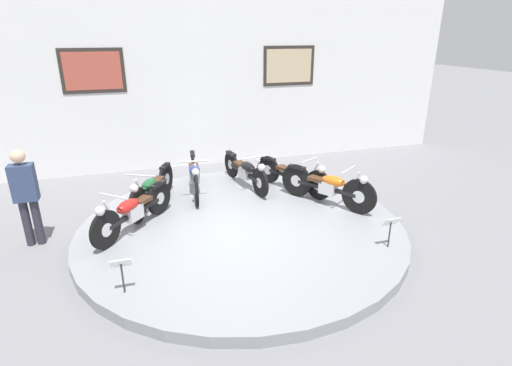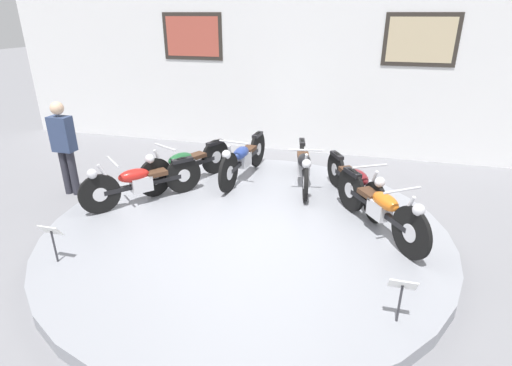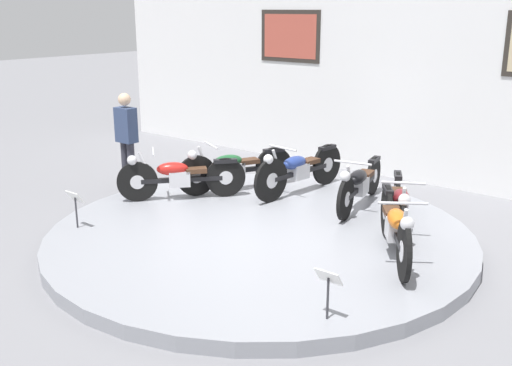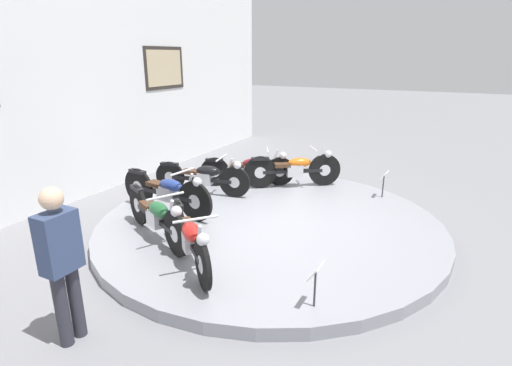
% 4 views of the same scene
% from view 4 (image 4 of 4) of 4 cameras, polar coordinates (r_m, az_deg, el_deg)
% --- Properties ---
extents(ground_plane, '(60.00, 60.00, 0.00)m').
position_cam_4_polar(ground_plane, '(6.74, 1.92, -6.49)').
color(ground_plane, slate).
extents(display_platform, '(5.61, 5.61, 0.17)m').
position_cam_4_polar(display_platform, '(6.71, 1.93, -5.83)').
color(display_platform, gray).
rests_on(display_platform, ground_plane).
extents(back_wall, '(14.00, 0.22, 4.50)m').
position_cam_4_polar(back_wall, '(8.73, -23.72, 12.94)').
color(back_wall, white).
rests_on(back_wall, ground_plane).
extents(motorcycle_red, '(1.33, 1.52, 0.78)m').
position_cam_4_polar(motorcycle_red, '(5.24, -9.41, -7.58)').
color(motorcycle_red, black).
rests_on(motorcycle_red, display_platform).
extents(motorcycle_green, '(0.93, 1.81, 0.80)m').
position_cam_4_polar(motorcycle_green, '(6.00, -14.05, -4.42)').
color(motorcycle_green, black).
rests_on(motorcycle_green, display_platform).
extents(motorcycle_blue, '(0.54, 2.02, 0.82)m').
position_cam_4_polar(motorcycle_blue, '(6.96, -12.60, -1.09)').
color(motorcycle_blue, black).
rests_on(motorcycle_blue, display_platform).
extents(motorcycle_black, '(0.57, 1.93, 0.78)m').
position_cam_4_polar(motorcycle_black, '(7.79, -7.48, 0.99)').
color(motorcycle_black, black).
rests_on(motorcycle_black, display_platform).
extents(motorcycle_maroon, '(0.98, 1.74, 0.78)m').
position_cam_4_polar(motorcycle_maroon, '(8.26, -0.95, 2.10)').
color(motorcycle_maroon, black).
rests_on(motorcycle_maroon, display_platform).
extents(motorcycle_orange, '(1.19, 1.69, 0.81)m').
position_cam_4_polar(motorcycle_orange, '(8.21, 5.54, 2.13)').
color(motorcycle_orange, black).
rests_on(motorcycle_orange, display_platform).
extents(info_placard_front_left, '(0.26, 0.11, 0.51)m').
position_cam_4_polar(info_placard_front_left, '(4.38, 8.49, -13.05)').
color(info_placard_front_left, '#333338').
rests_on(info_placard_front_left, display_platform).
extents(info_placard_front_centre, '(0.26, 0.11, 0.51)m').
position_cam_4_polar(info_placard_front_centre, '(7.95, 17.80, 0.58)').
color(info_placard_front_centre, '#333338').
rests_on(info_placard_front_centre, display_platform).
extents(visitor_standing, '(0.36, 0.22, 1.64)m').
position_cam_4_polar(visitor_standing, '(4.29, -26.06, -9.64)').
color(visitor_standing, '#2D2D38').
rests_on(visitor_standing, ground_plane).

